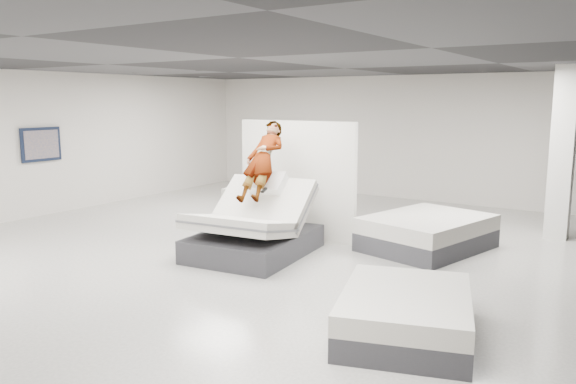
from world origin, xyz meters
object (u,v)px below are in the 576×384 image
Objects in this scene: wall_poster at (41,144)px; hero_bed at (254,231)px; flat_bed_right_far at (427,233)px; person at (263,175)px; divider_panel at (297,180)px; flat_bed_left_far at (269,197)px; remote at (264,190)px; flat_bed_right_near at (405,314)px; column at (562,153)px.

hero_bed is at bearing -0.55° from wall_poster.
hero_bed reaches higher than flat_bed_right_far.
divider_panel is at bearing 84.96° from person.
flat_bed_left_far is at bearing 43.43° from wall_poster.
wall_poster reaches higher than remote.
hero_bed reaches higher than flat_bed_left_far.
divider_panel is at bearing 94.72° from remote.
person reaches higher than flat_bed_right_near.
remote is (0.26, -0.32, -0.19)m from person.
remote reaches higher than flat_bed_right_far.
flat_bed_right_far is at bearing 28.35° from person.
divider_panel is 4.92m from column.
column is at bearing 4.66° from flat_bed_left_far.
flat_bed_left_far is at bearing -175.34° from column.
hero_bed reaches higher than remote.
wall_poster is (-3.69, -3.49, 1.35)m from flat_bed_left_far.
wall_poster is at bearing -158.07° from column.
person is at bearing 2.62° from wall_poster.
flat_bed_left_far is at bearing 121.44° from hero_bed.
flat_bed_right_far is at bearing 40.13° from hero_bed.
column is (0.73, 5.77, 1.35)m from flat_bed_right_near.
hero_bed is 16.62× the size of remote.
flat_bed_right_far is at bearing 13.03° from wall_poster.
flat_bed_left_far is at bearing 133.51° from divider_panel.
flat_bed_left_far is (-4.47, 1.60, -0.04)m from flat_bed_right_far.
remote is at bearing 151.20° from flat_bed_right_near.
flat_bed_left_far is (-2.13, 3.22, -1.05)m from person.
person is 3.03m from flat_bed_right_far.
flat_bed_right_near is 5.98m from column.
hero_bed is 0.74m from remote.
flat_bed_left_far reaches higher than flat_bed_right_near.
flat_bed_right_near is (3.41, -3.16, -0.85)m from divider_panel.
person is 5.56m from column.
remote is 0.07× the size of flat_bed_left_far.
person reaches higher than remote.
remote reaches higher than flat_bed_left_far.
flat_bed_right_far is 8.48m from wall_poster.
divider_panel is 0.75× the size of column.
person is 0.68× the size of divider_panel.
divider_panel is 5.98m from wall_poster.
flat_bed_right_near is at bearing -37.46° from person.
divider_panel reaches higher than person.
wall_poster is at bearing 179.45° from hero_bed.
remote is 3.67m from flat_bed_right_near.
column is (4.08, 4.06, 1.18)m from hero_bed.
divider_panel is 0.98× the size of flat_bed_right_far.
hero_bed is at bearing -89.13° from divider_panel.
wall_poster is (-5.85, 0.06, 1.18)m from hero_bed.
wall_poster is at bearing 176.27° from person.
divider_panel is 2.54× the size of wall_poster.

